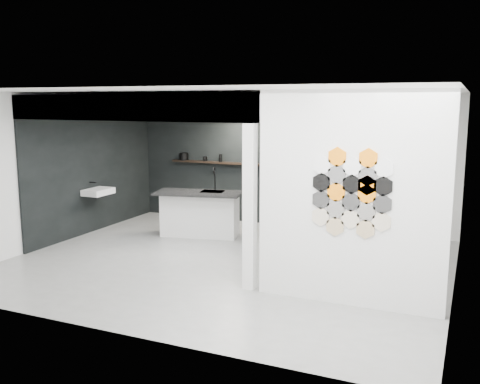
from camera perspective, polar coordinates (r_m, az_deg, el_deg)
name	(u,v)px	position (r m, az deg, el deg)	size (l,w,h in m)	color
floor	(227,263)	(8.96, -1.37, -7.55)	(7.00, 6.00, 0.01)	slate
partition_panel	(351,200)	(7.01, 11.71, -0.79)	(2.45, 0.15, 2.80)	silver
bay_clad_back	(231,168)	(11.89, -1.00, 2.55)	(4.40, 0.04, 2.35)	black
bay_clad_left	(95,174)	(11.37, -15.24, 1.88)	(0.04, 4.00, 2.35)	black
bulkhead	(186,107)	(10.05, -5.78, 9.06)	(4.40, 4.00, 0.40)	silver
corner_column	(250,208)	(7.46, 1.04, -1.72)	(0.16, 0.16, 2.35)	silver
fascia_beam	(124,108)	(8.43, -12.29, 8.78)	(4.40, 0.16, 0.40)	silver
wall_basin	(98,192)	(11.12, -14.88, 0.04)	(0.40, 0.60, 0.12)	silver
display_shelf	(233,163)	(11.74, -0.77, 3.08)	(3.00, 0.15, 0.04)	black
kitchen_island	(200,213)	(10.62, -4.30, -2.25)	(1.81, 1.09, 1.36)	silver
stockpot	(184,156)	(12.29, -6.00, 3.81)	(0.21, 0.21, 0.17)	black
kettle	(279,161)	(11.33, 4.23, 3.36)	(0.21, 0.21, 0.17)	black
glass_bowl	(291,163)	(11.25, 5.51, 3.09)	(0.13, 0.13, 0.10)	gray
glass_vase	(291,162)	(11.25, 5.51, 3.16)	(0.09, 0.09, 0.13)	gray
bottle_dark	(220,158)	(11.86, -2.11, 3.65)	(0.06, 0.06, 0.17)	black
utensil_cup	(205,159)	(12.03, -3.74, 3.56)	(0.08, 0.08, 0.10)	black
hex_tile_cluster	(352,193)	(6.90, 11.86, -0.08)	(1.04, 0.02, 1.16)	beige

